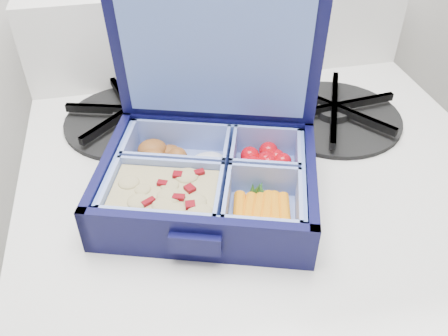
{
  "coord_description": "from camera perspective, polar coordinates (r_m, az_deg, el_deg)",
  "views": [
    {
      "loc": [
        -0.68,
        1.24,
        1.29
      ],
      "look_at": [
        -0.59,
        1.65,
        0.95
      ],
      "focal_mm": 38.0,
      "sensor_mm": 36.0,
      "label": 1
    }
  ],
  "objects": [
    {
      "name": "bento_box",
      "position": [
        0.54,
        -1.92,
        -1.62
      ],
      "size": [
        0.28,
        0.25,
        0.06
      ],
      "primitive_type": null,
      "rotation": [
        0.0,
        0.0,
        -0.32
      ],
      "color": "#090A34",
      "rests_on": "stove"
    },
    {
      "name": "burner_grate_rear",
      "position": [
        0.69,
        -11.14,
        6.23
      ],
      "size": [
        0.24,
        0.24,
        0.02
      ],
      "primitive_type": "cylinder",
      "rotation": [
        0.0,
        0.0,
        -0.29
      ],
      "color": "black",
      "rests_on": "stove"
    },
    {
      "name": "burner_grate",
      "position": [
        0.7,
        13.05,
        6.77
      ],
      "size": [
        0.22,
        0.22,
        0.03
      ],
      "primitive_type": "cylinder",
      "rotation": [
        0.0,
        0.0,
        0.11
      ],
      "color": "black",
      "rests_on": "stove"
    },
    {
      "name": "fork",
      "position": [
        0.69,
        3.61,
        6.0
      ],
      "size": [
        0.14,
        0.17,
        0.01
      ],
      "primitive_type": null,
      "rotation": [
        0.0,
        0.0,
        -0.62
      ],
      "color": "#B2B2B2",
      "rests_on": "stove"
    }
  ]
}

